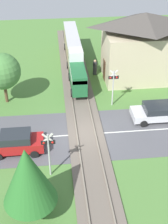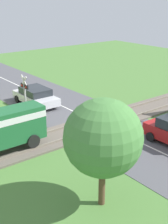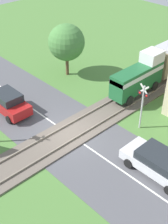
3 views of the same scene
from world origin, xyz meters
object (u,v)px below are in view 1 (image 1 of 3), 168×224
object	(u,v)px
car_far_side	(158,112)
crossing_signal_west_approach	(49,149)
train	(74,54)
station_building	(142,48)
pedestrian_by_station	(95,68)
car_near_crossing	(16,142)
crossing_signal_east_approach	(113,83)

from	to	relation	value
car_far_side	crossing_signal_west_approach	distance (m)	10.69
train	crossing_signal_west_approach	world-z (taller)	crossing_signal_west_approach
crossing_signal_west_approach	station_building	world-z (taller)	station_building
station_building	pedestrian_by_station	world-z (taller)	station_building
car_far_side	pedestrian_by_station	world-z (taller)	pedestrian_by_station
car_far_side	pedestrian_by_station	xyz separation A→B (m)	(-4.11, 8.78, 0.01)
car_near_crossing	station_building	bearing A→B (deg)	41.53
car_near_crossing	crossing_signal_east_approach	size ratio (longest dim) A/B	1.12
car_near_crossing	train	bearing A→B (deg)	68.16
crossing_signal_west_approach	station_building	distance (m)	16.20
car_far_side	crossing_signal_east_approach	size ratio (longest dim) A/B	1.27
station_building	pedestrian_by_station	xyz separation A→B (m)	(-4.53, 1.18, -2.52)
crossing_signal_west_approach	station_building	xyz separation A→B (m)	(9.46, 13.11, 1.06)
train	pedestrian_by_station	distance (m)	2.72
station_building	train	bearing A→B (deg)	159.29
train	crossing_signal_east_approach	xyz separation A→B (m)	(2.83, -7.47, 0.34)
crossing_signal_west_approach	crossing_signal_east_approach	bearing A→B (deg)	55.19
car_far_side	crossing_signal_east_approach	xyz separation A→B (m)	(-3.38, 2.63, 1.46)
pedestrian_by_station	car_near_crossing	bearing A→B (deg)	-122.05
car_far_side	pedestrian_by_station	size ratio (longest dim) A/B	2.66
crossing_signal_west_approach	station_building	bearing A→B (deg)	54.19
train	car_far_side	size ratio (longest dim) A/B	3.06
train	car_far_side	bearing A→B (deg)	-58.42
crossing_signal_east_approach	pedestrian_by_station	size ratio (longest dim) A/B	2.10
car_near_crossing	crossing_signal_west_approach	world-z (taller)	crossing_signal_west_approach
crossing_signal_west_approach	pedestrian_by_station	size ratio (longest dim) A/B	2.10
car_near_crossing	pedestrian_by_station	size ratio (longest dim) A/B	2.35
crossing_signal_east_approach	pedestrian_by_station	world-z (taller)	crossing_signal_east_approach
car_near_crossing	car_far_side	size ratio (longest dim) A/B	0.89
crossing_signal_west_approach	pedestrian_by_station	bearing A→B (deg)	70.98
car_far_side	station_building	size ratio (longest dim) A/B	0.55
crossing_signal_east_approach	train	bearing A→B (deg)	110.74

